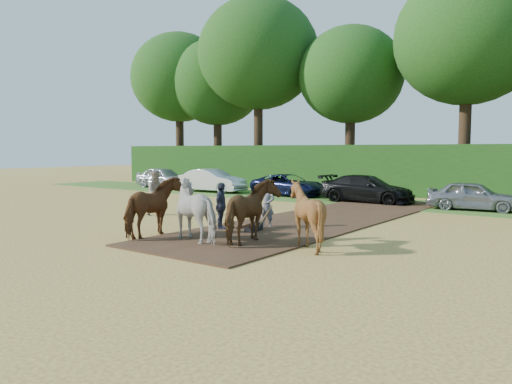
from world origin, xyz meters
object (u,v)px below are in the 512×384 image
(spectator_near, at_px, (157,193))
(parked_cars, at_px, (374,189))
(spectator_far, at_px, (221,206))
(plough_team, at_px, (227,211))

(spectator_near, height_order, parked_cars, spectator_near)
(spectator_near, relative_size, spectator_far, 1.15)
(spectator_near, bearing_deg, parked_cars, 2.49)
(parked_cars, bearing_deg, plough_team, -85.76)
(spectator_far, xyz_separation_m, parked_cars, (0.65, 11.20, -0.11))
(spectator_near, height_order, spectator_far, spectator_near)
(spectator_far, bearing_deg, spectator_near, 48.98)
(spectator_far, height_order, parked_cars, spectator_far)
(parked_cars, bearing_deg, spectator_near, -118.03)
(spectator_near, xyz_separation_m, spectator_far, (4.61, -1.31, -0.12))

